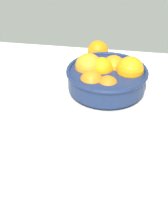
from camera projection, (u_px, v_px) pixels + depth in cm
name	position (u px, v px, depth cm)	size (l,w,h in cm)	color
ground_plane	(68.00, 143.00, 88.07)	(121.24, 109.82, 3.00)	silver
fruit_bowl	(106.00, 77.00, 103.53)	(25.27, 25.27, 11.55)	navy
loose_orange_2	(98.00, 51.00, 120.92)	(7.47, 7.47, 7.47)	orange
herb_sprig_0	(141.00, 66.00, 119.10)	(2.17, 4.75, 0.98)	#488E3E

